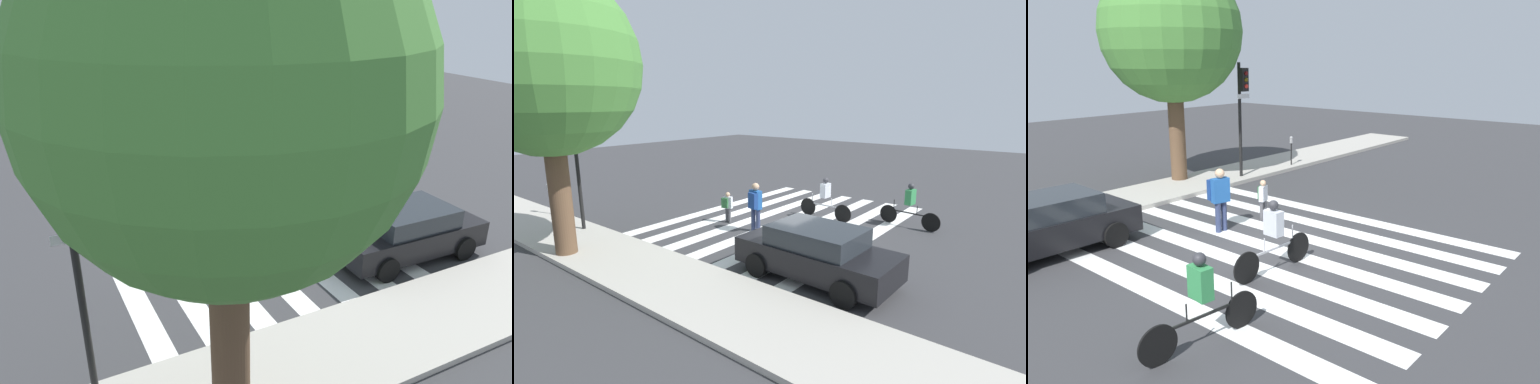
# 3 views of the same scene
# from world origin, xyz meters

# --- Properties ---
(ground_plane) EXTENTS (60.00, 60.00, 0.00)m
(ground_plane) POSITION_xyz_m (0.00, 0.00, 0.00)
(ground_plane) COLOR #38383A
(sidewalk_curb) EXTENTS (36.00, 2.50, 0.14)m
(sidewalk_curb) POSITION_xyz_m (0.00, 6.25, 0.07)
(sidewalk_curb) COLOR #ADA89E
(sidewalk_curb) RESTS_ON ground_plane
(crosswalk_stripes) EXTENTS (7.19, 10.00, 0.01)m
(crosswalk_stripes) POSITION_xyz_m (-0.00, 0.00, 0.00)
(crosswalk_stripes) COLOR white
(crosswalk_stripes) RESTS_ON ground_plane
(traffic_light) EXTENTS (0.60, 0.50, 4.41)m
(traffic_light) POSITION_xyz_m (4.73, 5.41, 3.09)
(traffic_light) COLOR black
(traffic_light) RESTS_ON ground_plane
(street_tree) EXTENTS (5.01, 5.01, 7.98)m
(street_tree) POSITION_xyz_m (2.89, 7.00, 5.44)
(street_tree) COLOR brown
(street_tree) RESTS_ON ground_plane
(pedestrian_adult_blue_shirt) EXTENTS (0.52, 0.47, 1.74)m
(pedestrian_adult_blue_shirt) POSITION_xyz_m (0.07, 1.77, 1.02)
(pedestrian_adult_blue_shirt) COLOR navy
(pedestrian_adult_blue_shirt) RESTS_ON ground_plane
(pedestrian_adult_tall_backpack) EXTENTS (0.36, 0.34, 1.18)m
(pedestrian_adult_tall_backpack) POSITION_xyz_m (1.59, 1.58, 0.69)
(pedestrian_adult_tall_backpack) COLOR #4C4C51
(pedestrian_adult_tall_backpack) RESTS_ON ground_plane
(cyclist_far_lane) EXTENTS (2.29, 0.42, 1.62)m
(cyclist_far_lane) POSITION_xyz_m (-3.98, -2.12, 0.87)
(cyclist_far_lane) COLOR black
(cyclist_far_lane) RESTS_ON ground_plane
(cyclist_mid_street) EXTENTS (2.31, 0.41, 1.64)m
(cyclist_mid_street) POSITION_xyz_m (-1.05, -1.12, 0.87)
(cyclist_mid_street) COLOR black
(cyclist_mid_street) RESTS_ON ground_plane
(car_parked_silver_sedan) EXTENTS (4.17, 1.97, 1.41)m
(car_parked_silver_sedan) POSITION_xyz_m (-3.67, 3.77, 0.73)
(car_parked_silver_sedan) COLOR black
(car_parked_silver_sedan) RESTS_ON ground_plane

